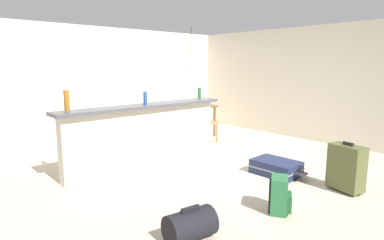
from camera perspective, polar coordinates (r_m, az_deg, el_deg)
ground_plane at (r=5.51m, az=2.23°, el=-8.10°), size 13.00×13.00×0.05m
wall_back at (r=7.75m, az=-13.63°, el=6.44°), size 6.60×0.10×2.50m
wall_right at (r=7.85m, az=17.09°, el=6.33°), size 0.10×6.00×2.50m
partition_half_wall at (r=5.35m, az=-8.18°, el=-3.01°), size 2.80×0.20×0.98m
bar_countertop at (r=5.26m, az=-8.31°, el=2.49°), size 2.96×0.40×0.05m
bottle_amber at (r=4.75m, az=-21.41°, el=3.21°), size 0.08×0.08×0.29m
bottle_blue at (r=5.19m, az=-8.33°, el=3.88°), size 0.06×0.06×0.22m
bottle_green at (r=6.10m, az=1.32°, el=4.83°), size 0.07×0.07×0.21m
dining_table at (r=7.39m, az=-0.48°, el=1.86°), size 1.10×0.80×0.74m
dining_chair_near_partition at (r=7.00m, az=2.27°, el=0.32°), size 0.46×0.46×0.93m
pendant_lamp at (r=7.36m, az=-0.17°, el=10.57°), size 0.34×0.34×0.85m
suitcase_flat_navy at (r=5.15m, az=14.74°, el=-8.16°), size 0.52×0.84×0.22m
duffel_bag_black at (r=3.24m, az=-0.34°, el=-18.21°), size 0.51×0.36×0.34m
backpack_green at (r=3.88m, az=15.34°, el=-12.83°), size 0.34×0.33×0.42m
suitcase_upright_olive at (r=4.75m, az=25.76°, el=-7.58°), size 0.33×0.48×0.67m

